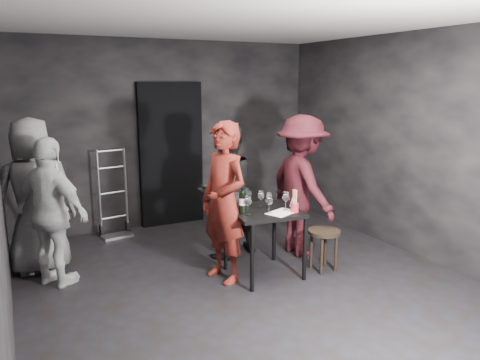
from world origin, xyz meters
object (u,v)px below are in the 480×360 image
hand_truck (115,220)px  breadstick_cup (295,201)px  tasting_table (264,218)px  bystander_cream (52,209)px  stool (324,238)px  bystander_grey (34,184)px  woman_black (226,186)px  man_maroon (302,176)px  wine_bottle (243,202)px  server_red (224,191)px

hand_truck → breadstick_cup: 2.81m
hand_truck → tasting_table: hand_truck is taller
breadstick_cup → bystander_cream: bearing=156.9°
stool → bystander_grey: size_ratio=0.23×
hand_truck → woman_black: (1.07, -1.39, 0.66)m
woman_black → man_maroon: (0.85, -0.34, 0.11)m
wine_bottle → breadstick_cup: 0.55m
wine_bottle → server_red: bearing=148.9°
stool → woman_black: 1.30m
hand_truck → server_red: 2.28m
tasting_table → breadstick_cup: size_ratio=2.85×
tasting_table → woman_black: 0.77m
woman_black → man_maroon: 0.93m
hand_truck → stool: size_ratio=2.57×
woman_black → bystander_grey: bearing=-28.0°
wine_bottle → woman_black: bearing=78.1°
man_maroon → stool: bearing=171.9°
woman_black → man_maroon: man_maroon is taller
man_maroon → bystander_grey: bystander_grey is taller
hand_truck → stool: 2.96m
stool → bystander_grey: 3.27m
server_red → bystander_cream: 1.78m
stool → bystander_cream: (-2.75, 0.95, 0.44)m
server_red → bystander_grey: bearing=-136.9°
breadstick_cup → man_maroon: bearing=50.6°
breadstick_cup → bystander_grey: bearing=149.2°
tasting_table → breadstick_cup: 0.39m
tasting_table → server_red: bearing=168.2°
breadstick_cup → woman_black: bearing=110.3°
breadstick_cup → stool: bearing=5.7°
hand_truck → bystander_cream: bystander_cream is taller
tasting_table → server_red: 0.56m
bystander_cream → breadstick_cup: (2.32, -0.99, 0.04)m
man_maroon → wine_bottle: bearing=109.7°
stool → woman_black: bearing=130.9°
hand_truck → man_maroon: man_maroon is taller
stool → breadstick_cup: bearing=-174.3°
wine_bottle → breadstick_cup: size_ratio=1.22×
hand_truck → woman_black: bearing=-60.1°
man_maroon → breadstick_cup: size_ratio=7.50×
bystander_grey → wine_bottle: bearing=147.3°
breadstick_cup → wine_bottle: bearing=156.6°
bystander_cream → breadstick_cup: 2.52m
wine_bottle → tasting_table: bearing=2.2°
bystander_grey → breadstick_cup: size_ratio=7.69×
bystander_cream → bystander_grey: bearing=-23.2°
tasting_table → woman_black: (-0.12, 0.72, 0.23)m
wine_bottle → bystander_cream: bearing=157.0°
stool → bystander_cream: bearing=161.0°
server_red → woman_black: 0.72m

